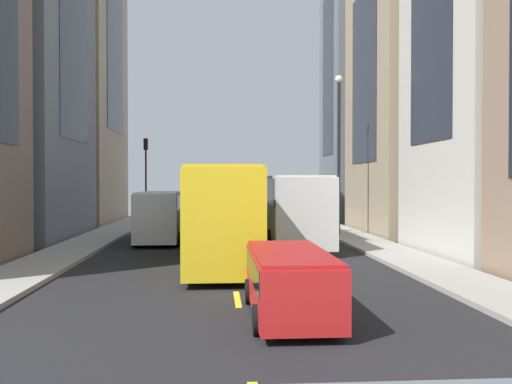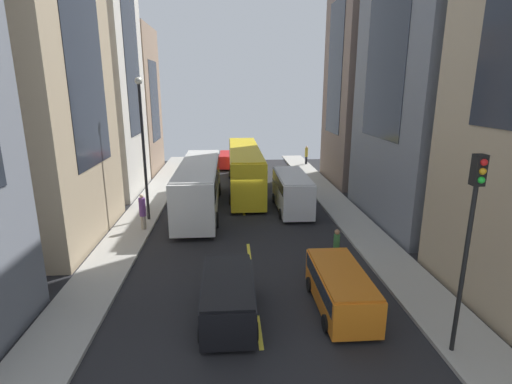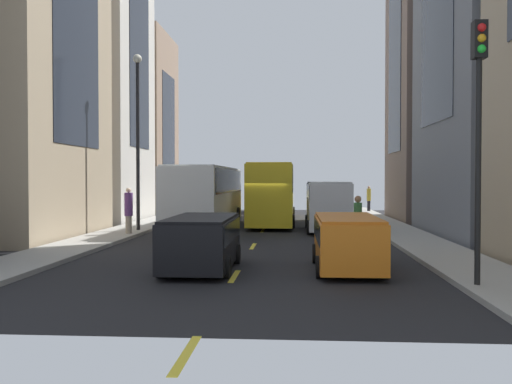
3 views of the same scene
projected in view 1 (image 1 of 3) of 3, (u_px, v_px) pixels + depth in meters
The scene contains 23 objects.
ground_plane at pixel (227, 242), 28.37m from camera, with size 40.18×40.18×0.00m, color black.
sidewalk_west at pixel (359, 239), 28.86m from camera, with size 2.39×44.00×0.15m, color #9E9B93.
sidewalk_east at pixel (91, 241), 27.88m from camera, with size 2.39×44.00×0.15m, color #9E9B93.
lane_stripe_0 at pixel (223, 216), 49.31m from camera, with size 0.16×2.00×0.01m, color yellow.
lane_stripe_1 at pixel (224, 222), 42.33m from camera, with size 0.16×2.00×0.01m, color yellow.
lane_stripe_2 at pixel (225, 230), 35.35m from camera, with size 0.16×2.00×0.01m, color yellow.
lane_stripe_3 at pixel (227, 242), 28.37m from camera, with size 0.16×2.00×0.01m, color yellow.
lane_stripe_4 at pixel (231, 261), 21.39m from camera, with size 0.16×2.00×0.01m, color yellow.
lane_stripe_5 at pixel (237, 299), 14.41m from camera, with size 0.16×2.00×0.01m, color yellow.
building_west_0 at pixel (366, 75), 43.89m from camera, with size 6.15×7.24×23.23m.
building_west_1 at pixel (419, 77), 33.28m from camera, with size 6.79×9.69×18.86m.
building_east_0 at pixel (53, 19), 41.86m from camera, with size 9.41×11.82×30.95m.
building_east_1 at pixel (9, 19), 29.84m from camera, with size 6.96×10.63×23.84m.
city_bus_white at pixel (288, 203), 28.01m from camera, with size 2.80×12.20×3.35m.
streetcar_yellow at pixel (222, 205), 22.47m from camera, with size 2.70×13.87×3.59m.
delivery_van_white at pixel (161, 213), 28.13m from camera, with size 2.25×6.18×2.58m.
car_red_0 at pixel (290, 278), 12.51m from camera, with size 1.87×4.65×1.51m.
car_orange_1 at pixel (180, 211), 40.80m from camera, with size 1.97×4.53×1.61m.
car_black_2 at pixel (238, 211), 41.41m from camera, with size 2.02×4.41×1.60m.
pedestrian_walking_far at pixel (168, 210), 37.75m from camera, with size 0.29×0.29×2.13m.
pedestrian_crossing_near at pixel (330, 213), 32.37m from camera, with size 0.39×0.39×2.16m.
traffic_light_near_corner at pixel (146, 164), 43.41m from camera, with size 0.32×0.44×6.37m.
streetlamp_near at pixel (339, 140), 30.44m from camera, with size 0.44×0.44×8.82m.
Camera 1 is at (0.54, 28.35, 3.06)m, focal length 38.70 mm.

